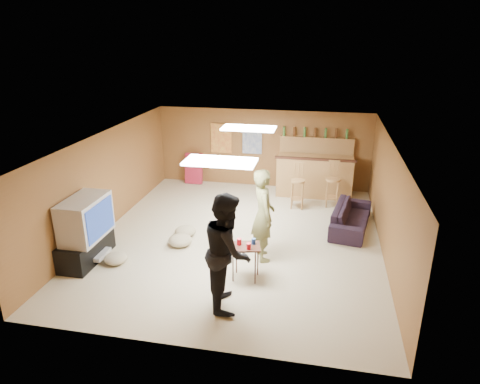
% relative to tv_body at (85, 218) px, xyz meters
% --- Properties ---
extents(ground, '(7.00, 7.00, 0.00)m').
position_rel_tv_body_xyz_m(ground, '(2.65, 1.50, -0.90)').
color(ground, '#BDB090').
rests_on(ground, ground).
extents(ceiling, '(6.00, 7.00, 0.02)m').
position_rel_tv_body_xyz_m(ceiling, '(2.65, 1.50, 1.30)').
color(ceiling, silver).
rests_on(ceiling, ground).
extents(wall_back, '(6.00, 0.02, 2.20)m').
position_rel_tv_body_xyz_m(wall_back, '(2.65, 5.00, 0.20)').
color(wall_back, brown).
rests_on(wall_back, ground).
extents(wall_front, '(6.00, 0.02, 2.20)m').
position_rel_tv_body_xyz_m(wall_front, '(2.65, -2.00, 0.20)').
color(wall_front, brown).
rests_on(wall_front, ground).
extents(wall_left, '(0.02, 7.00, 2.20)m').
position_rel_tv_body_xyz_m(wall_left, '(-0.35, 1.50, 0.20)').
color(wall_left, brown).
rests_on(wall_left, ground).
extents(wall_right, '(0.02, 7.00, 2.20)m').
position_rel_tv_body_xyz_m(wall_right, '(5.65, 1.50, 0.20)').
color(wall_right, brown).
rests_on(wall_right, ground).
extents(tv_stand, '(0.55, 1.30, 0.50)m').
position_rel_tv_body_xyz_m(tv_stand, '(-0.07, 0.00, -0.65)').
color(tv_stand, black).
rests_on(tv_stand, ground).
extents(dvd_box, '(0.35, 0.50, 0.08)m').
position_rel_tv_body_xyz_m(dvd_box, '(0.15, 0.00, -0.75)').
color(dvd_box, '#B2B2B7').
rests_on(dvd_box, tv_stand).
extents(tv_body, '(0.60, 1.10, 0.80)m').
position_rel_tv_body_xyz_m(tv_body, '(0.00, 0.00, 0.00)').
color(tv_body, '#B2B2B7').
rests_on(tv_body, tv_stand).
extents(tv_screen, '(0.02, 0.95, 0.65)m').
position_rel_tv_body_xyz_m(tv_screen, '(0.31, 0.00, 0.00)').
color(tv_screen, navy).
rests_on(tv_screen, tv_body).
extents(bar_counter, '(2.00, 0.60, 1.10)m').
position_rel_tv_body_xyz_m(bar_counter, '(4.15, 4.45, -0.35)').
color(bar_counter, '#9B6B38').
rests_on(bar_counter, ground).
extents(bar_lip, '(2.10, 0.12, 0.05)m').
position_rel_tv_body_xyz_m(bar_lip, '(4.15, 4.20, 0.20)').
color(bar_lip, '#381A11').
rests_on(bar_lip, bar_counter).
extents(bar_shelf, '(2.00, 0.18, 0.05)m').
position_rel_tv_body_xyz_m(bar_shelf, '(4.15, 4.90, 0.60)').
color(bar_shelf, '#9B6B38').
rests_on(bar_shelf, bar_backing).
extents(bar_backing, '(2.00, 0.14, 0.60)m').
position_rel_tv_body_xyz_m(bar_backing, '(4.15, 4.92, 0.30)').
color(bar_backing, '#9B6B38').
rests_on(bar_backing, bar_counter).
extents(poster_left, '(0.60, 0.03, 0.85)m').
position_rel_tv_body_xyz_m(poster_left, '(1.45, 4.96, 0.45)').
color(poster_left, '#BF3F26').
rests_on(poster_left, wall_back).
extents(poster_right, '(0.55, 0.03, 0.80)m').
position_rel_tv_body_xyz_m(poster_right, '(2.35, 4.96, 0.45)').
color(poster_right, '#334C99').
rests_on(poster_right, wall_back).
extents(folding_chair_stack, '(0.50, 0.26, 0.91)m').
position_rel_tv_body_xyz_m(folding_chair_stack, '(0.65, 4.80, -0.45)').
color(folding_chair_stack, '#B1203C').
rests_on(folding_chair_stack, ground).
extents(ceiling_panel_front, '(1.20, 0.60, 0.04)m').
position_rel_tv_body_xyz_m(ceiling_panel_front, '(2.65, 0.00, 1.27)').
color(ceiling_panel_front, white).
rests_on(ceiling_panel_front, ceiling).
extents(ceiling_panel_back, '(1.20, 0.60, 0.04)m').
position_rel_tv_body_xyz_m(ceiling_panel_back, '(2.65, 2.70, 1.27)').
color(ceiling_panel_back, white).
rests_on(ceiling_panel_back, ceiling).
extents(person_olive, '(0.66, 0.79, 1.84)m').
position_rel_tv_body_xyz_m(person_olive, '(3.29, 0.77, 0.02)').
color(person_olive, olive).
rests_on(person_olive, ground).
extents(person_black, '(0.93, 1.08, 1.93)m').
position_rel_tv_body_xyz_m(person_black, '(2.96, -0.84, 0.07)').
color(person_black, black).
rests_on(person_black, ground).
extents(sofa, '(1.03, 1.95, 0.54)m').
position_rel_tv_body_xyz_m(sofa, '(5.06, 2.50, -0.63)').
color(sofa, black).
rests_on(sofa, ground).
extents(tray_table, '(0.59, 0.51, 0.66)m').
position_rel_tv_body_xyz_m(tray_table, '(3.10, -0.05, -0.57)').
color(tray_table, '#381A11').
rests_on(tray_table, ground).
extents(cup_red_near, '(0.09, 0.09, 0.12)m').
position_rel_tv_body_xyz_m(cup_red_near, '(2.98, -0.02, -0.18)').
color(cup_red_near, red).
rests_on(cup_red_near, tray_table).
extents(cup_red_far, '(0.09, 0.09, 0.11)m').
position_rel_tv_body_xyz_m(cup_red_far, '(3.17, -0.15, -0.19)').
color(cup_red_far, red).
rests_on(cup_red_far, tray_table).
extents(cup_blue, '(0.10, 0.10, 0.11)m').
position_rel_tv_body_xyz_m(cup_blue, '(3.22, 0.05, -0.19)').
color(cup_blue, navy).
rests_on(cup_blue, tray_table).
extents(bar_stool_left, '(0.46, 0.46, 1.34)m').
position_rel_tv_body_xyz_m(bar_stool_left, '(3.77, 3.48, -0.23)').
color(bar_stool_left, '#9B6B38').
rests_on(bar_stool_left, ground).
extents(bar_stool_right, '(0.48, 0.48, 1.22)m').
position_rel_tv_body_xyz_m(bar_stool_right, '(4.63, 3.76, -0.29)').
color(bar_stool_right, '#9B6B38').
rests_on(bar_stool_right, ground).
extents(cushion_near_tv, '(0.51, 0.51, 0.22)m').
position_rel_tv_body_xyz_m(cushion_near_tv, '(1.52, 0.95, -0.79)').
color(cushion_near_tv, '#9B8E6D').
rests_on(cushion_near_tv, ground).
extents(cushion_mid, '(0.57, 0.57, 0.21)m').
position_rel_tv_body_xyz_m(cushion_mid, '(1.48, 1.41, -0.80)').
color(cushion_mid, '#9B8E6D').
rests_on(cushion_mid, ground).
extents(cushion_far, '(0.53, 0.53, 0.20)m').
position_rel_tv_body_xyz_m(cushion_far, '(0.54, -0.01, -0.80)').
color(cushion_far, '#9B8E6D').
rests_on(cushion_far, ground).
extents(bottle_row, '(1.76, 0.08, 0.26)m').
position_rel_tv_body_xyz_m(bottle_row, '(4.09, 4.88, 0.75)').
color(bottle_row, '#3F7233').
rests_on(bottle_row, bar_shelf).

